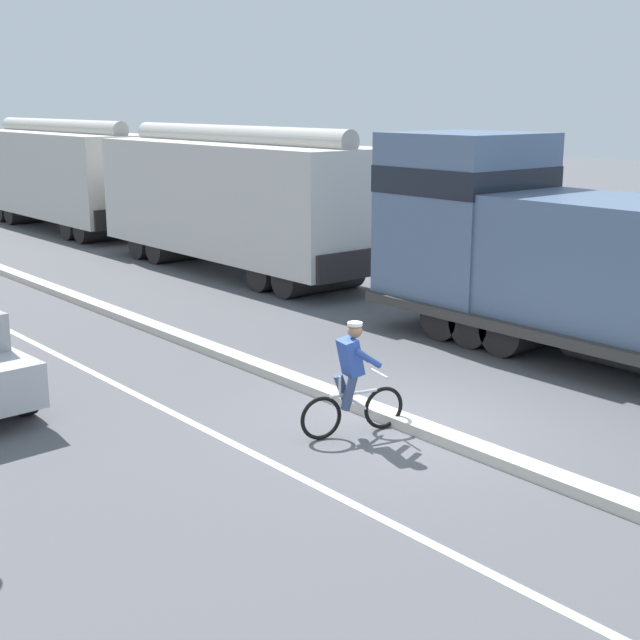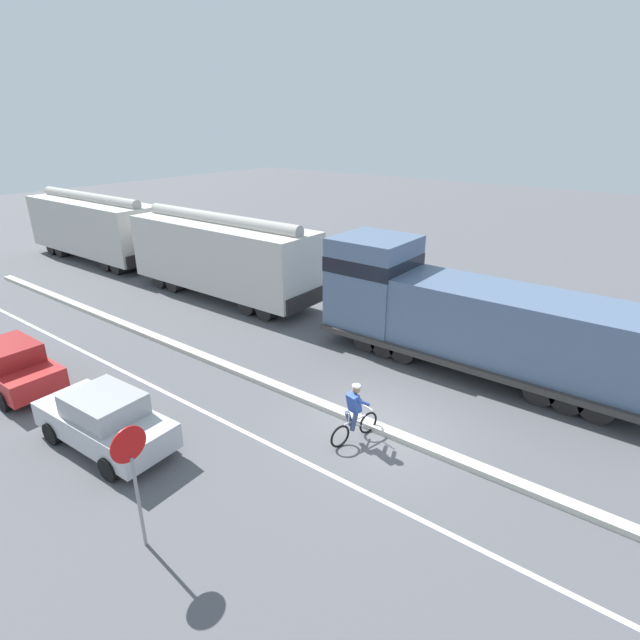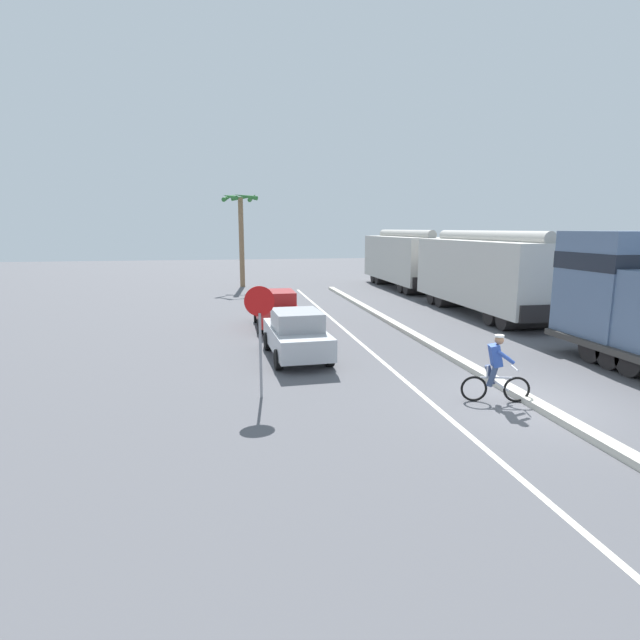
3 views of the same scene
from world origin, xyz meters
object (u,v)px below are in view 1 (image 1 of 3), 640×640
locomotive (610,270)px  hopper_car_lead (235,200)px  hopper_car_middle (63,175)px  cyclist (352,382)px

locomotive → hopper_car_lead: size_ratio=1.10×
hopper_car_middle → cyclist: 24.26m
hopper_car_middle → cyclist: hopper_car_middle is taller
locomotive → hopper_car_middle: locomotive is taller
locomotive → cyclist: 6.19m
locomotive → hopper_car_lead: 12.16m
locomotive → hopper_car_lead: bearing=90.0°
locomotive → cyclist: locomotive is taller
cyclist → locomotive: bearing=-2.9°
hopper_car_lead → cyclist: size_ratio=6.18×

